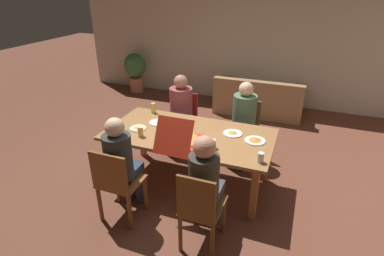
{
  "coord_description": "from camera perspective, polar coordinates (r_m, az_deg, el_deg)",
  "views": [
    {
      "loc": [
        1.25,
        -3.15,
        2.46
      ],
      "look_at": [
        0.0,
        0.1,
        0.76
      ],
      "focal_mm": 28.55,
      "sensor_mm": 36.0,
      "label": 1
    }
  ],
  "objects": [
    {
      "name": "chair_2",
      "position": [
        3.43,
        -13.87,
        -10.0
      ],
      "size": [
        0.45,
        0.41,
        0.91
      ],
      "color": "brown",
      "rests_on": "ground"
    },
    {
      "name": "potted_plant",
      "position": [
        7.5,
        -10.56,
        10.76
      ],
      "size": [
        0.5,
        0.5,
        0.93
      ],
      "color": "#B56F58",
      "rests_on": "ground"
    },
    {
      "name": "person_1",
      "position": [
        4.39,
        9.53,
        2.05
      ],
      "size": [
        0.34,
        0.55,
        1.2
      ],
      "color": "#2C2C4D",
      "rests_on": "ground"
    },
    {
      "name": "drinking_glass_0",
      "position": [
        3.75,
        -9.59,
        -0.68
      ],
      "size": [
        0.07,
        0.07,
        0.12
      ],
      "primitive_type": "cylinder",
      "color": "#D9C959",
      "rests_on": "dining_table"
    },
    {
      "name": "pizza_box_0",
      "position": [
        3.53,
        -1.82,
        -2.22
      ],
      "size": [
        0.42,
        0.61,
        0.4
      ],
      "color": "red",
      "rests_on": "dining_table"
    },
    {
      "name": "person_3",
      "position": [
        4.65,
        -2.29,
        3.87
      ],
      "size": [
        0.35,
        0.53,
        1.2
      ],
      "color": "#324248",
      "rests_on": "ground"
    },
    {
      "name": "drinking_glass_1",
      "position": [
        4.4,
        -7.26,
        3.75
      ],
      "size": [
        0.07,
        0.07,
        0.14
      ],
      "primitive_type": "cylinder",
      "color": "#E4CA62",
      "rests_on": "dining_table"
    },
    {
      "name": "person_0",
      "position": [
        2.98,
        2.6,
        -9.85
      ],
      "size": [
        0.29,
        0.52,
        1.23
      ],
      "color": "#3C3E45",
      "rests_on": "ground"
    },
    {
      "name": "plate_0",
      "position": [
        3.68,
        11.71,
        -2.25
      ],
      "size": [
        0.25,
        0.25,
        0.03
      ],
      "color": "white",
      "rests_on": "dining_table"
    },
    {
      "name": "dining_table",
      "position": [
        3.83,
        -0.54,
        -1.93
      ],
      "size": [
        2.08,
        1.05,
        0.74
      ],
      "color": "#9B683B",
      "rests_on": "ground"
    },
    {
      "name": "chair_3",
      "position": [
        4.86,
        -1.61,
        1.98
      ],
      "size": [
        0.4,
        0.43,
        0.87
      ],
      "color": "#B0292D",
      "rests_on": "ground"
    },
    {
      "name": "plate_2",
      "position": [
        3.81,
        7.62,
        -0.96
      ],
      "size": [
        0.24,
        0.24,
        0.03
      ],
      "color": "white",
      "rests_on": "dining_table"
    },
    {
      "name": "ground_plane",
      "position": [
        4.19,
        -0.5,
        -10.01
      ],
      "size": [
        20.0,
        20.0,
        0.0
      ],
      "primitive_type": "plane",
      "color": "brown"
    },
    {
      "name": "person_2",
      "position": [
        3.39,
        -13.03,
        -5.72
      ],
      "size": [
        0.3,
        0.47,
        1.22
      ],
      "color": "#2B384B",
      "rests_on": "ground"
    },
    {
      "name": "couch",
      "position": [
        6.32,
        12.29,
        5.15
      ],
      "size": [
        1.72,
        0.78,
        0.75
      ],
      "color": "#9A734C",
      "rests_on": "ground"
    },
    {
      "name": "drinking_glass_3",
      "position": [
        3.27,
        12.7,
        -5.39
      ],
      "size": [
        0.07,
        0.07,
        0.11
      ],
      "primitive_type": "cylinder",
      "color": "silver",
      "rests_on": "dining_table"
    },
    {
      "name": "chair_1",
      "position": [
        4.61,
        9.7,
        0.18
      ],
      "size": [
        0.43,
        0.4,
        0.88
      ],
      "color": "brown",
      "rests_on": "ground"
    },
    {
      "name": "plate_3",
      "position": [
        4.09,
        -6.35,
        1.05
      ],
      "size": [
        0.24,
        0.24,
        0.01
      ],
      "color": "white",
      "rests_on": "dining_table"
    },
    {
      "name": "chair_0",
      "position": [
        3.0,
        1.53,
        -14.83
      ],
      "size": [
        0.38,
        0.46,
        0.92
      ],
      "color": "brown",
      "rests_on": "ground"
    },
    {
      "name": "plate_1",
      "position": [
        3.97,
        -10.05,
        0.01
      ],
      "size": [
        0.21,
        0.21,
        0.03
      ],
      "color": "white",
      "rests_on": "dining_table"
    },
    {
      "name": "back_wall",
      "position": [
        6.75,
        10.53,
        16.61
      ],
      "size": [
        7.77,
        0.12,
        2.83
      ],
      "primitive_type": "cube",
      "color": "beige",
      "rests_on": "ground"
    },
    {
      "name": "drinking_glass_2",
      "position": [
        3.45,
        3.89,
        -2.97
      ],
      "size": [
        0.07,
        0.07,
        0.1
      ],
      "primitive_type": "cylinder",
      "color": "silver",
      "rests_on": "dining_table"
    }
  ]
}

